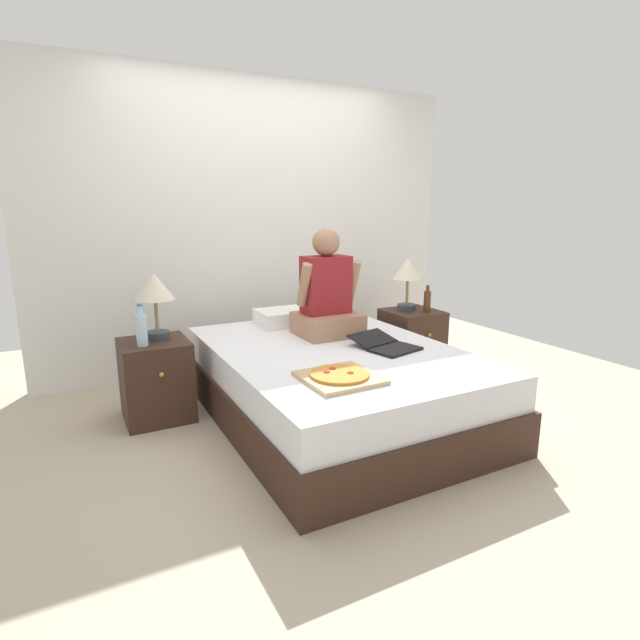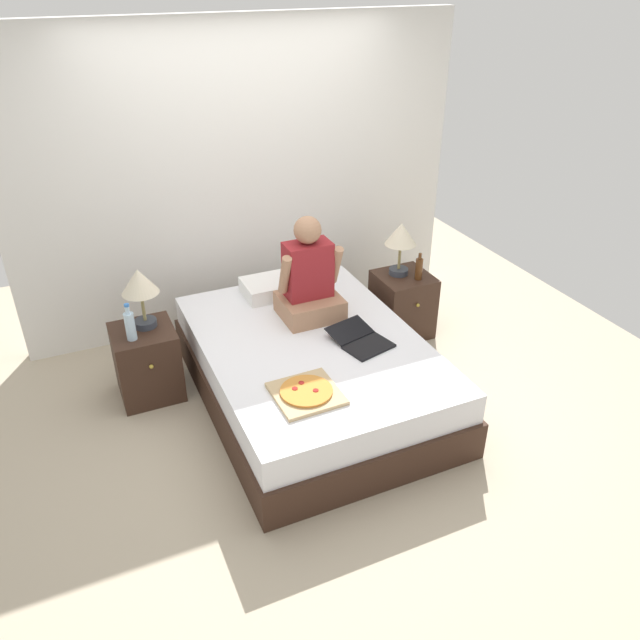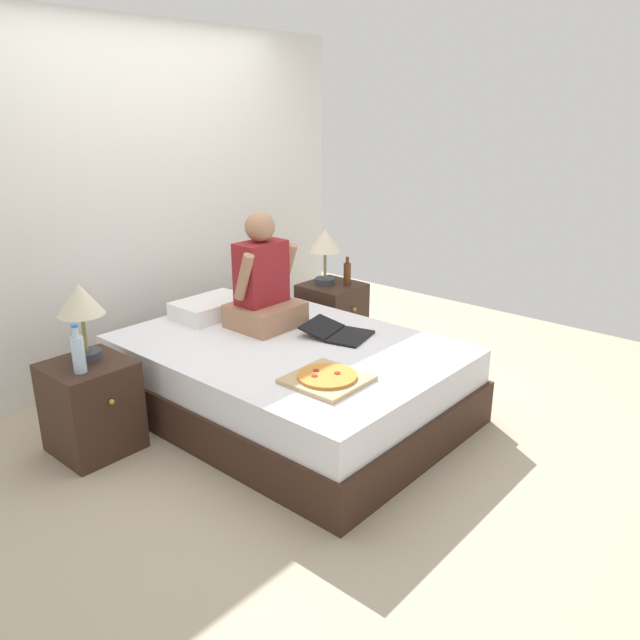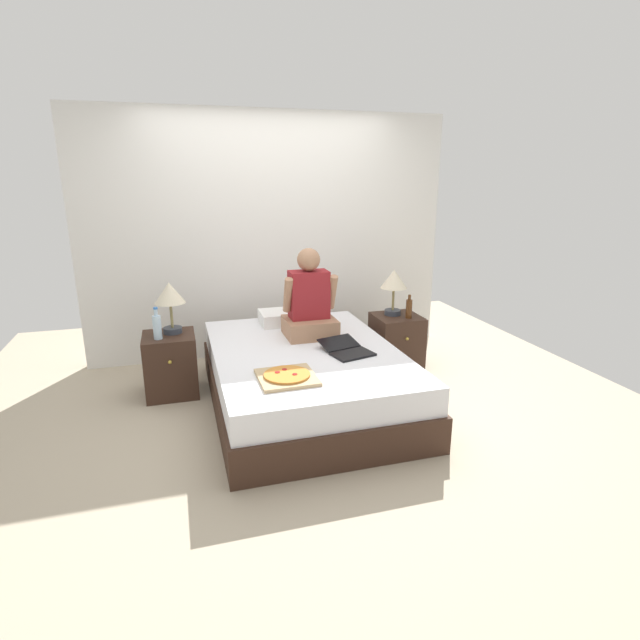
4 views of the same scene
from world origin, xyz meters
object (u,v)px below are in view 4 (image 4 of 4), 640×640
object	(u,v)px
nightstand_right	(396,342)
laptop	(348,350)
bed	(305,377)
lamp_on_left_nightstand	(170,297)
nightstand_left	(171,364)
pizza_box	(287,377)
lamp_on_right_nightstand	(394,282)
person_seated	(309,304)
beer_bottle	(409,308)
water_bottle	(157,326)

from	to	relation	value
nightstand_right	laptop	bearing A→B (deg)	-136.88
bed	nightstand_right	size ratio (longest dim) A/B	3.91
lamp_on_left_nightstand	bed	bearing A→B (deg)	-29.58
bed	nightstand_left	bearing A→B (deg)	153.42
nightstand_left	lamp_on_left_nightstand	xyz separation A→B (m)	(0.04, 0.05, 0.60)
pizza_box	nightstand_left	bearing A→B (deg)	125.72
nightstand_left	lamp_on_right_nightstand	size ratio (longest dim) A/B	1.21
nightstand_right	person_seated	distance (m)	1.09
lamp_on_left_nightstand	lamp_on_right_nightstand	world-z (taller)	same
pizza_box	nightstand_right	bearing A→B (deg)	39.20
person_seated	pizza_box	bearing A→B (deg)	-114.25
nightstand_right	laptop	distance (m)	1.08
nightstand_right	pizza_box	world-z (taller)	nightstand_right
beer_bottle	water_bottle	bearing A→B (deg)	179.75
water_bottle	lamp_on_right_nightstand	size ratio (longest dim) A/B	0.61
lamp_on_left_nightstand	lamp_on_right_nightstand	size ratio (longest dim) A/B	1.00
nightstand_right	person_seated	bearing A→B (deg)	-168.70
nightstand_right	lamp_on_left_nightstand	bearing A→B (deg)	178.65
nightstand_right	beer_bottle	distance (m)	0.39
lamp_on_left_nightstand	laptop	size ratio (longest dim) A/B	0.94
pizza_box	beer_bottle	bearing A→B (deg)	35.22
lamp_on_left_nightstand	pizza_box	world-z (taller)	lamp_on_left_nightstand
pizza_box	person_seated	bearing A→B (deg)	65.75
lamp_on_right_nightstand	pizza_box	size ratio (longest dim) A/B	1.10
bed	pizza_box	world-z (taller)	pizza_box
lamp_on_right_nightstand	beer_bottle	world-z (taller)	lamp_on_right_nightstand
bed	nightstand_left	size ratio (longest dim) A/B	3.91
laptop	nightstand_left	bearing A→B (deg)	152.61
nightstand_right	lamp_on_right_nightstand	bearing A→B (deg)	120.93
bed	beer_bottle	world-z (taller)	beer_bottle
nightstand_left	pizza_box	bearing A→B (deg)	-54.28
nightstand_left	person_seated	size ratio (longest dim) A/B	0.70
person_seated	water_bottle	bearing A→B (deg)	175.61
lamp_on_right_nightstand	pizza_box	world-z (taller)	lamp_on_right_nightstand
water_bottle	person_seated	world-z (taller)	person_seated
person_seated	laptop	world-z (taller)	person_seated
lamp_on_left_nightstand	person_seated	size ratio (longest dim) A/B	0.58
pizza_box	lamp_on_left_nightstand	bearing A→B (deg)	123.17
beer_bottle	pizza_box	distance (m)	1.76
lamp_on_left_nightstand	laptop	distance (m)	1.60
water_bottle	pizza_box	size ratio (longest dim) A/B	0.68
water_bottle	laptop	size ratio (longest dim) A/B	0.58
bed	lamp_on_right_nightstand	bearing A→B (deg)	29.35
nightstand_left	beer_bottle	xyz separation A→B (m)	(2.23, -0.10, 0.37)
nightstand_right	lamp_on_right_nightstand	distance (m)	0.60
water_bottle	pizza_box	bearing A→B (deg)	-49.27
bed	person_seated	bearing A→B (deg)	69.17
lamp_on_right_nightstand	person_seated	world-z (taller)	person_seated
nightstand_left	beer_bottle	world-z (taller)	beer_bottle
bed	lamp_on_left_nightstand	xyz separation A→B (m)	(-1.04, 0.59, 0.63)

